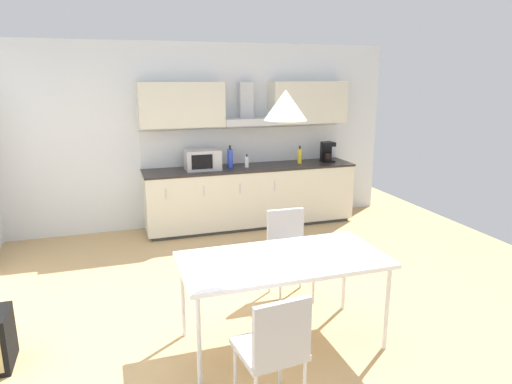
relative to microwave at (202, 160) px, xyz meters
name	(u,v)px	position (x,y,z in m)	size (l,w,h in m)	color
ground_plane	(253,323)	(-0.11, -2.65, -1.03)	(7.62, 8.91, 0.02)	tan
wall_back	(189,136)	(-0.11, 0.37, 0.28)	(6.10, 0.10, 2.61)	silver
kitchen_counter	(251,196)	(0.70, 0.00, -0.58)	(3.06, 0.66, 0.88)	#333333
backsplash_tile	(244,145)	(0.70, 0.31, 0.12)	(3.04, 0.02, 0.52)	silver
upper_wall_cabinets	(247,104)	(0.70, 0.15, 0.73)	(3.04, 0.40, 0.60)	beige
microwave	(202,160)	(0.00, 0.00, 0.00)	(0.48, 0.35, 0.28)	#ADADB2
coffee_maker	(327,152)	(1.93, 0.03, 0.01)	(0.18, 0.19, 0.30)	black
bottle_white	(247,162)	(0.63, -0.04, -0.06)	(0.06, 0.06, 0.19)	white
bottle_yellow	(300,156)	(1.47, 0.00, -0.03)	(0.07, 0.07, 0.27)	yellow
bottle_blue	(230,158)	(0.40, 0.00, 0.00)	(0.08, 0.08, 0.32)	blue
dining_table	(283,263)	(0.03, -3.02, -0.32)	(1.64, 0.82, 0.75)	white
chair_far_right	(289,245)	(0.40, -2.24, -0.49)	(0.41, 0.41, 0.87)	#B2B2B7
chair_near_left	(275,344)	(-0.33, -3.81, -0.49)	(0.44, 0.44, 0.87)	#B2B2B7
pendant_lamp	(285,105)	(0.03, -3.02, 0.93)	(0.32, 0.32, 0.22)	silver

